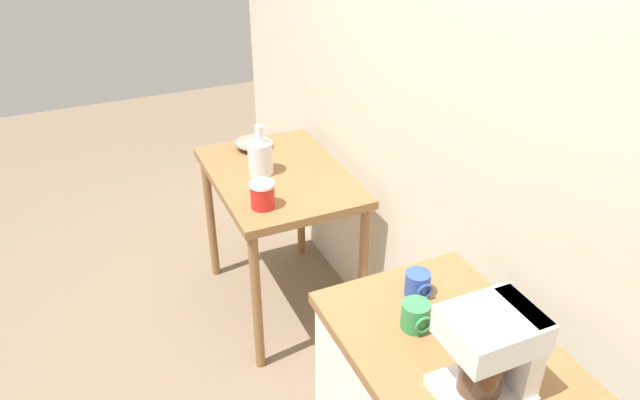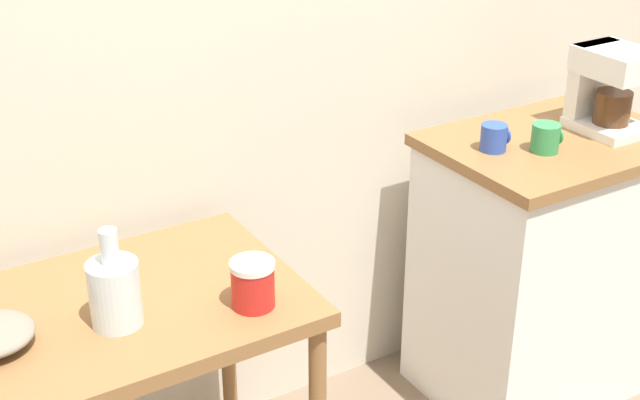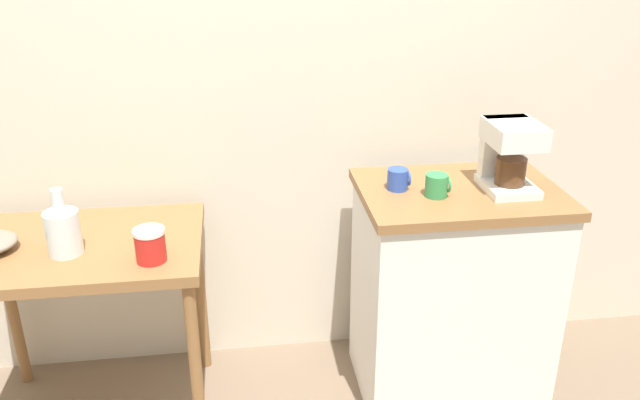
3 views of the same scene
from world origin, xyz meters
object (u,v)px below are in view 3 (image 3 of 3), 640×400
Objects in this scene: glass_carafe_vase at (63,231)px; mug_blue at (398,179)px; coffee_maker at (509,152)px; canister_enamel at (150,245)px; mug_tall_green at (437,185)px.

mug_blue is (1.19, 0.10, 0.09)m from glass_carafe_vase.
glass_carafe_vase is 0.92× the size of coffee_maker.
canister_enamel is at bearing -17.79° from glass_carafe_vase.
canister_enamel is 1.39× the size of mug_blue.
canister_enamel is 1.03m from mug_tall_green.
glass_carafe_vase is 2.83× the size of mug_blue.
glass_carafe_vase is 2.67× the size of mug_tall_green.
glass_carafe_vase is at bearing -178.06° from coffee_maker.
canister_enamel is 0.92m from mug_blue.
coffee_maker is at bearing 8.19° from mug_tall_green.
coffee_maker is 0.42m from mug_blue.
canister_enamel is (0.30, -0.10, -0.03)m from glass_carafe_vase.
canister_enamel is at bearing -173.88° from mug_tall_green.
glass_carafe_vase is 0.31m from canister_enamel.
glass_carafe_vase is 2.05× the size of canister_enamel.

